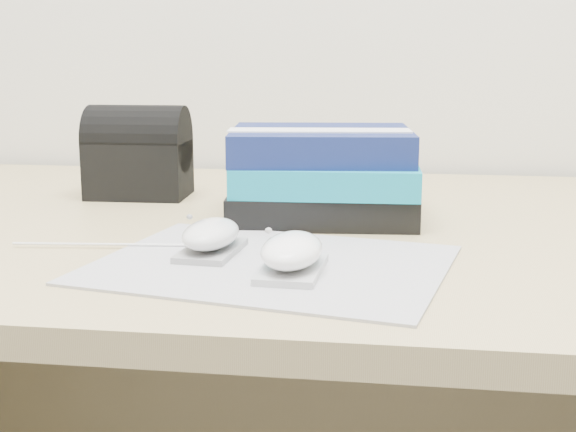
# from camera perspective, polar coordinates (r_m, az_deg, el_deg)

# --- Properties ---
(desk) EXTENTS (1.60, 0.80, 0.73)m
(desk) POSITION_cam_1_polar(r_m,az_deg,el_deg) (1.11, 6.01, -11.77)
(desk) COLOR tan
(desk) RESTS_ON ground
(mousepad) EXTENTS (0.38, 0.32, 0.00)m
(mousepad) POSITION_cam_1_polar(r_m,az_deg,el_deg) (0.79, -1.22, -3.46)
(mousepad) COLOR gray
(mousepad) RESTS_ON desk
(mouse_rear) EXTENTS (0.06, 0.10, 0.04)m
(mouse_rear) POSITION_cam_1_polar(r_m,az_deg,el_deg) (0.82, -5.51, -1.48)
(mouse_rear) COLOR gray
(mouse_rear) RESTS_ON mousepad
(mouse_front) EXTENTS (0.06, 0.10, 0.04)m
(mouse_front) POSITION_cam_1_polar(r_m,az_deg,el_deg) (0.75, 0.27, -2.69)
(mouse_front) COLOR #AEAEB1
(mouse_front) RESTS_ON mousepad
(usb_cable) EXTENTS (0.22, 0.03, 0.00)m
(usb_cable) POSITION_cam_1_polar(r_m,az_deg,el_deg) (0.87, -12.33, -1.99)
(usb_cable) COLOR white
(usb_cable) RESTS_ON mousepad
(book_stack) EXTENTS (0.24, 0.20, 0.11)m
(book_stack) POSITION_cam_1_polar(r_m,az_deg,el_deg) (1.00, 2.54, 2.97)
(book_stack) COLOR black
(book_stack) RESTS_ON desk
(pouch) EXTENTS (0.14, 0.10, 0.13)m
(pouch) POSITION_cam_1_polar(r_m,az_deg,el_deg) (1.15, -10.60, 4.46)
(pouch) COLOR black
(pouch) RESTS_ON desk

